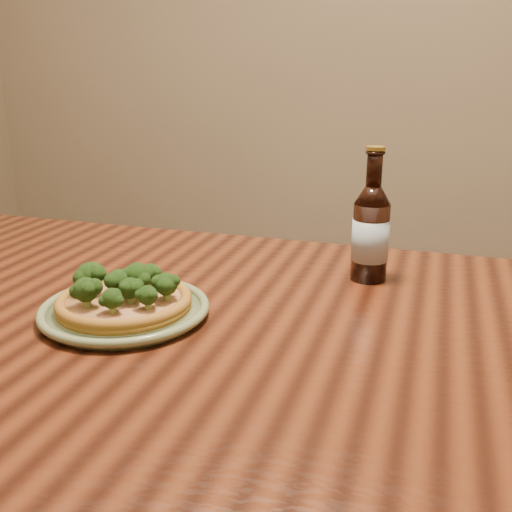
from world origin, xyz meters
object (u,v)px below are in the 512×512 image
(plate, at_px, (125,310))
(beer_bottle, at_px, (371,232))
(table, at_px, (153,365))
(pizza, at_px, (124,298))

(plate, bearing_deg, beer_bottle, 39.54)
(table, distance_m, pizza, 0.13)
(plate, relative_size, pizza, 1.26)
(table, distance_m, beer_bottle, 0.43)
(table, relative_size, beer_bottle, 6.77)
(table, height_order, beer_bottle, beer_bottle)
(plate, xyz_separation_m, pizza, (0.00, -0.00, 0.02))
(plate, bearing_deg, pizza, -74.64)
(table, bearing_deg, plate, -137.92)
(plate, distance_m, beer_bottle, 0.44)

